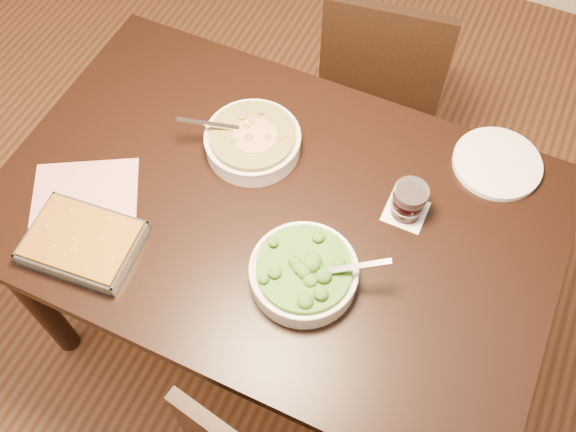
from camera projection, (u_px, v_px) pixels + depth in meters
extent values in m
plane|color=#412212|center=(279.00, 321.00, 2.25)|extent=(4.00, 4.00, 0.00)
cube|color=black|center=(275.00, 212.00, 1.62)|extent=(1.40, 0.90, 0.04)
cube|color=black|center=(275.00, 226.00, 1.68)|extent=(1.26, 0.76, 0.08)
cylinder|color=black|center=(35.00, 300.00, 1.90)|extent=(0.07, 0.07, 0.71)
cylinder|color=black|center=(163.00, 123.00, 2.25)|extent=(0.07, 0.07, 0.71)
cylinder|color=black|center=(509.00, 254.00, 1.98)|extent=(0.07, 0.07, 0.71)
cube|color=#B33342|center=(85.00, 192.00, 1.62)|extent=(0.32, 0.30, 0.01)
cube|color=white|center=(406.00, 212.00, 1.60)|extent=(0.10, 0.10, 0.00)
cylinder|color=silver|center=(253.00, 143.00, 1.68)|extent=(0.25, 0.25, 0.05)
torus|color=silver|center=(252.00, 136.00, 1.65)|extent=(0.25, 0.25, 0.01)
cylinder|color=#362E0E|center=(252.00, 135.00, 1.65)|extent=(0.22, 0.22, 0.02)
cube|color=silver|center=(222.00, 133.00, 1.64)|extent=(0.15, 0.08, 0.05)
cylinder|color=maroon|center=(255.00, 136.00, 1.64)|extent=(0.12, 0.12, 0.00)
cylinder|color=silver|center=(304.00, 275.00, 1.48)|extent=(0.25, 0.25, 0.05)
torus|color=silver|center=(304.00, 269.00, 1.46)|extent=(0.25, 0.25, 0.01)
cylinder|color=#1D4A11|center=(304.00, 268.00, 1.45)|extent=(0.22, 0.22, 0.02)
cube|color=silver|center=(339.00, 265.00, 1.44)|extent=(0.15, 0.09, 0.05)
cube|color=silver|center=(85.00, 247.00, 1.54)|extent=(0.28, 0.21, 0.01)
cube|color=#56320C|center=(83.00, 242.00, 1.52)|extent=(0.26, 0.20, 0.04)
cube|color=silver|center=(102.00, 211.00, 1.57)|extent=(0.26, 0.03, 0.04)
cube|color=silver|center=(63.00, 276.00, 1.48)|extent=(0.26, 0.03, 0.04)
cube|color=silver|center=(131.00, 258.00, 1.50)|extent=(0.02, 0.19, 0.04)
cube|color=silver|center=(36.00, 227.00, 1.55)|extent=(0.02, 0.19, 0.04)
cylinder|color=black|center=(408.00, 204.00, 1.56)|extent=(0.08, 0.08, 0.07)
cylinder|color=silver|center=(411.00, 193.00, 1.52)|extent=(0.08, 0.08, 0.03)
cylinder|color=white|center=(497.00, 163.00, 1.66)|extent=(0.23, 0.23, 0.02)
cube|color=black|center=(386.00, 74.00, 2.30)|extent=(0.45, 0.45, 0.04)
cylinder|color=black|center=(430.00, 91.00, 2.54)|extent=(0.03, 0.03, 0.39)
cylinder|color=black|center=(413.00, 157.00, 2.37)|extent=(0.03, 0.03, 0.39)
cylinder|color=black|center=(346.00, 73.00, 2.59)|extent=(0.03, 0.03, 0.39)
cylinder|color=black|center=(325.00, 136.00, 2.42)|extent=(0.03, 0.03, 0.39)
cube|color=black|center=(383.00, 63.00, 2.01)|extent=(0.40, 0.09, 0.43)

